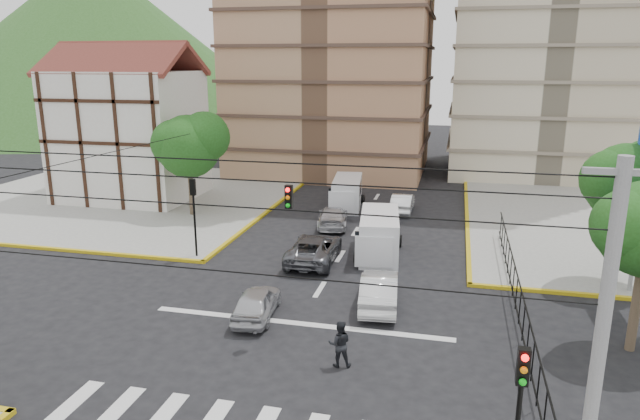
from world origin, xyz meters
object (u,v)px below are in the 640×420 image
(traffic_light_se, at_px, (519,405))
(van_right_lane, at_px, (379,237))
(traffic_light_nw, at_px, (194,205))
(car_silver_front_left, at_px, (257,303))
(car_white_front_right, at_px, (379,290))
(van_left_lane, at_px, (347,194))
(pedestrian_crosswalk, at_px, (340,344))

(traffic_light_se, xyz_separation_m, van_right_lane, (-5.70, 18.28, -1.94))
(traffic_light_nw, xyz_separation_m, van_right_lane, (9.90, 2.68, -1.94))
(traffic_light_nw, relative_size, car_silver_front_left, 1.12)
(car_silver_front_left, height_order, car_white_front_right, car_white_front_right)
(car_white_front_right, bearing_deg, traffic_light_nw, -25.88)
(traffic_light_se, xyz_separation_m, car_silver_front_left, (-9.75, 9.20, -2.44))
(car_silver_front_left, relative_size, car_white_front_right, 0.84)
(van_left_lane, xyz_separation_m, pedestrian_crosswalk, (4.07, -22.52, -0.23))
(traffic_light_se, relative_size, van_left_lane, 0.84)
(van_left_lane, bearing_deg, pedestrian_crosswalk, -86.59)
(traffic_light_nw, xyz_separation_m, pedestrian_crosswalk, (10.16, -9.57, -2.23))
(traffic_light_nw, relative_size, pedestrian_crosswalk, 2.51)
(van_left_lane, distance_m, pedestrian_crosswalk, 22.89)
(traffic_light_se, height_order, car_white_front_right, traffic_light_se)
(traffic_light_nw, distance_m, van_left_lane, 14.45)
(car_white_front_right, bearing_deg, traffic_light_se, 106.57)
(traffic_light_se, relative_size, traffic_light_nw, 1.00)
(van_right_lane, xyz_separation_m, car_silver_front_left, (-4.05, -9.07, -0.50))
(car_silver_front_left, bearing_deg, van_right_lane, -119.85)
(van_right_lane, height_order, van_left_lane, van_right_lane)
(van_right_lane, bearing_deg, van_left_lane, 103.26)
(traffic_light_nw, xyz_separation_m, car_silver_front_left, (5.85, -6.40, -2.44))
(traffic_light_nw, bearing_deg, traffic_light_se, -45.00)
(traffic_light_nw, distance_m, pedestrian_crosswalk, 14.14)
(car_silver_front_left, distance_m, pedestrian_crosswalk, 5.36)
(car_white_front_right, height_order, pedestrian_crosswalk, pedestrian_crosswalk)
(pedestrian_crosswalk, bearing_deg, van_left_lane, -92.28)
(van_left_lane, height_order, pedestrian_crosswalk, van_left_lane)
(traffic_light_se, height_order, van_right_lane, traffic_light_se)
(traffic_light_se, bearing_deg, car_silver_front_left, 136.65)
(van_left_lane, bearing_deg, car_white_front_right, -81.17)
(traffic_light_nw, xyz_separation_m, van_left_lane, (6.09, 12.95, -2.01))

